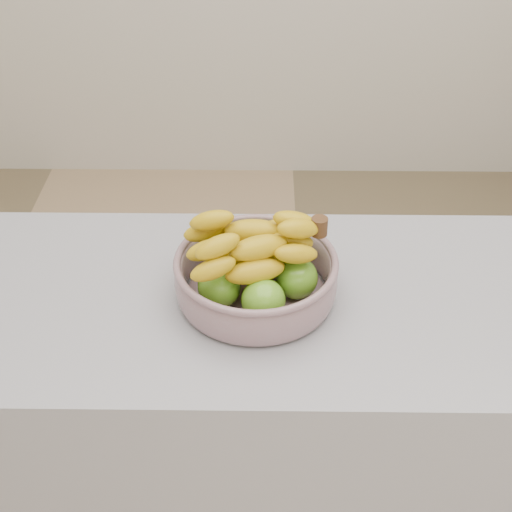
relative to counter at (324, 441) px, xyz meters
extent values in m
cube|color=gray|center=(0.00, 0.00, 0.00)|extent=(2.00, 0.60, 0.90)
cylinder|color=#8A99A6|center=(-0.16, 0.00, 0.46)|extent=(0.27, 0.27, 0.01)
torus|color=#8A99A6|center=(-0.16, 0.00, 0.54)|extent=(0.32, 0.32, 0.01)
sphere|color=#4C981A|center=(-0.15, -0.08, 0.50)|extent=(0.08, 0.08, 0.08)
sphere|color=#4C981A|center=(-0.08, -0.01, 0.50)|extent=(0.08, 0.08, 0.08)
sphere|color=#4C981A|center=(-0.13, 0.07, 0.50)|extent=(0.08, 0.08, 0.08)
sphere|color=#4C981A|center=(-0.22, 0.05, 0.50)|extent=(0.08, 0.08, 0.08)
sphere|color=#4C981A|center=(-0.23, -0.04, 0.50)|extent=(0.08, 0.08, 0.08)
ellipsoid|color=yellow|center=(-0.16, -0.05, 0.55)|extent=(0.21, 0.11, 0.05)
ellipsoid|color=yellow|center=(-0.17, 0.00, 0.55)|extent=(0.21, 0.08, 0.05)
ellipsoid|color=yellow|center=(-0.18, 0.05, 0.55)|extent=(0.21, 0.06, 0.05)
ellipsoid|color=yellow|center=(-0.16, -0.03, 0.59)|extent=(0.21, 0.12, 0.05)
ellipsoid|color=yellow|center=(-0.17, 0.03, 0.59)|extent=(0.20, 0.05, 0.05)
cylinder|color=#432915|center=(-0.04, 0.02, 0.60)|extent=(0.03, 0.03, 0.04)
camera|label=1|loc=(-0.15, -1.10, 1.37)|focal=50.00mm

